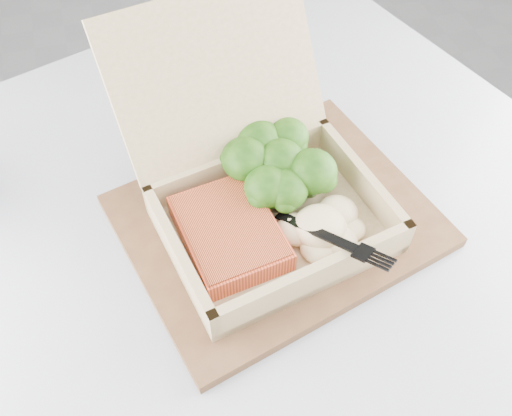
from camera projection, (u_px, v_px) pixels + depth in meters
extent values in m
plane|color=#949399|center=(12.00, 380.00, 1.29)|extent=(4.00, 4.00, 0.00)
cylinder|color=black|center=(255.00, 368.00, 0.93)|extent=(0.08, 0.08, 0.71)
cube|color=#A3A7AD|center=(255.00, 242.00, 0.64)|extent=(1.03, 1.03, 0.03)
cube|color=brown|center=(277.00, 221.00, 0.63)|extent=(0.38, 0.33, 0.01)
cube|color=tan|center=(274.00, 228.00, 0.61)|extent=(0.26, 0.21, 0.01)
cube|color=#9E855B|center=(179.00, 258.00, 0.57)|extent=(0.04, 0.17, 0.05)
cube|color=#9E855B|center=(360.00, 182.00, 0.63)|extent=(0.04, 0.17, 0.05)
cube|color=#9E855B|center=(315.00, 279.00, 0.55)|extent=(0.22, 0.05, 0.05)
cube|color=#9E855B|center=(240.00, 166.00, 0.64)|extent=(0.22, 0.05, 0.05)
cube|color=tan|center=(217.00, 76.00, 0.60)|extent=(0.24, 0.14, 0.16)
cube|color=#ED542E|center=(229.00, 233.00, 0.59)|extent=(0.11, 0.13, 0.03)
ellipsoid|color=beige|center=(320.00, 227.00, 0.59)|extent=(0.09, 0.08, 0.03)
cube|color=black|center=(277.00, 206.00, 0.59)|extent=(0.06, 0.09, 0.03)
cube|color=black|center=(334.00, 243.00, 0.56)|extent=(0.04, 0.04, 0.01)
cube|color=white|center=(208.00, 116.00, 0.75)|extent=(0.12, 0.15, 0.00)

